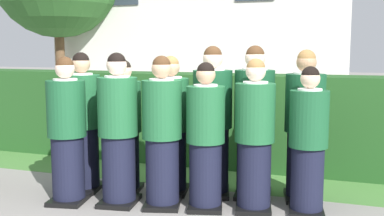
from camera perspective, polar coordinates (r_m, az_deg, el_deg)
name	(u,v)px	position (r m, az deg, el deg)	size (l,w,h in m)	color
ground_plane	(185,207)	(5.18, -0.86, -11.91)	(60.00, 60.00, 0.00)	gray
student_front_row_0	(67,134)	(5.33, -14.96, -3.06)	(0.45, 0.52, 1.62)	black
student_front_row_1	(118,133)	(5.15, -8.98, -3.02)	(0.45, 0.53, 1.66)	black
student_front_row_2	(162,136)	(5.02, -3.66, -3.38)	(0.49, 0.55, 1.63)	black
student_front_row_3	(206,140)	(4.95, 1.66, -3.91)	(0.46, 0.53, 1.56)	black
student_front_row_4	(255,139)	(4.94, 7.62, -3.76)	(0.46, 0.54, 1.60)	black
student_front_row_5	(308,145)	(4.95, 13.95, -4.34)	(0.41, 0.48, 1.53)	black
student_rear_row_0	(83,125)	(5.74, -13.15, -2.07)	(0.47, 0.54, 1.66)	black
student_rear_row_1	(124,130)	(5.60, -8.25, -2.61)	(0.44, 0.53, 1.57)	black
student_rear_row_2	(171,128)	(5.50, -2.57, -2.49)	(0.46, 0.55, 1.62)	black
student_rear_row_3	(212,125)	(5.41, 2.50, -2.05)	(0.52, 0.59, 1.73)	black
student_rear_row_4	(254,125)	(5.39, 7.55, -2.12)	(0.46, 0.57, 1.74)	black
student_rear_row_5	(304,129)	(5.38, 13.51, -2.51)	(0.48, 0.55, 1.69)	black
hedge	(230,120)	(6.81, 4.69, -1.48)	(9.73, 0.70, 1.33)	#214C1E
lawn_strip	(214,179)	(6.20, 2.75, -8.62)	(9.73, 0.90, 0.01)	#477A38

